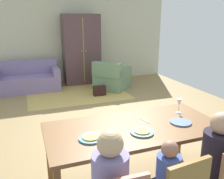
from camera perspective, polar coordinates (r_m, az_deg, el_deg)
ground_plane at (r=4.96m, az=-2.52°, el=-6.63°), size 6.48×6.43×0.02m
back_wall at (r=7.77m, az=-10.22°, el=11.77°), size 6.48×0.10×2.70m
dining_table at (r=2.76m, az=5.39°, el=-9.99°), size 1.98×0.95×0.76m
plate_near_man at (r=2.46m, az=-5.08°, el=-11.52°), size 0.25×0.25×0.02m
pizza_near_man at (r=2.45m, az=-5.08°, el=-11.21°), size 0.17×0.17×0.01m
plate_near_child at (r=2.59m, az=7.18°, el=-10.11°), size 0.25×0.25×0.02m
pizza_near_child at (r=2.58m, az=7.19°, el=-9.81°), size 0.17×0.17×0.01m
plate_near_woman at (r=2.92m, az=16.07°, el=-7.50°), size 0.25×0.25×0.02m
wine_glass at (r=3.18m, az=15.76°, el=-3.12°), size 0.07×0.07×0.19m
fork at (r=2.59m, az=-0.12°, el=-10.12°), size 0.04×0.15×0.01m
knife at (r=2.89m, az=7.78°, el=-7.35°), size 0.04×0.17×0.01m
person_woman at (r=2.66m, az=22.93°, el=-16.85°), size 0.30×0.40×1.11m
area_rug at (r=6.49m, az=-8.18°, el=-1.08°), size 2.60×1.80×0.01m
couch at (r=7.12m, az=-19.45°, el=2.18°), size 1.70×0.86×0.82m
armchair at (r=6.84m, az=-0.11°, el=2.70°), size 1.21×1.21×0.82m
armoire at (r=7.47m, az=-7.32°, el=9.42°), size 1.10×0.59×2.10m
handbag at (r=6.30m, az=-3.01°, el=-0.27°), size 0.32×0.16×0.26m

